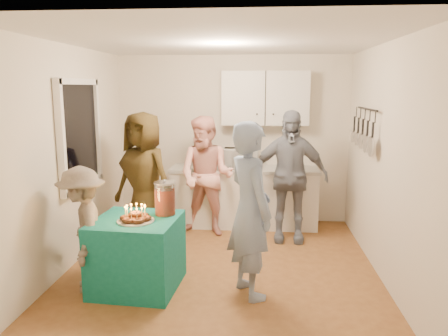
# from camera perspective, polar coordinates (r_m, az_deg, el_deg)

# --- Properties ---
(floor) EXTENTS (4.00, 4.00, 0.00)m
(floor) POSITION_cam_1_polar(r_m,az_deg,el_deg) (5.29, -0.32, -13.06)
(floor) COLOR brown
(floor) RESTS_ON ground
(ceiling) EXTENTS (4.00, 4.00, 0.00)m
(ceiling) POSITION_cam_1_polar(r_m,az_deg,el_deg) (4.87, -0.35, 16.24)
(ceiling) COLOR white
(ceiling) RESTS_ON floor
(back_wall) EXTENTS (3.60, 3.60, 0.00)m
(back_wall) POSITION_cam_1_polar(r_m,az_deg,el_deg) (6.89, 1.14, 3.73)
(back_wall) COLOR silver
(back_wall) RESTS_ON floor
(left_wall) EXTENTS (4.00, 4.00, 0.00)m
(left_wall) POSITION_cam_1_polar(r_m,az_deg,el_deg) (5.38, -19.81, 1.18)
(left_wall) COLOR silver
(left_wall) RESTS_ON floor
(right_wall) EXTENTS (4.00, 4.00, 0.00)m
(right_wall) POSITION_cam_1_polar(r_m,az_deg,el_deg) (5.08, 20.32, 0.64)
(right_wall) COLOR silver
(right_wall) RESTS_ON floor
(window_night) EXTENTS (0.04, 1.00, 1.20)m
(window_night) POSITION_cam_1_polar(r_m,az_deg,el_deg) (5.61, -18.43, 4.20)
(window_night) COLOR black
(window_night) RESTS_ON left_wall
(counter) EXTENTS (2.20, 0.58, 0.86)m
(counter) POSITION_cam_1_polar(r_m,az_deg,el_deg) (6.74, 2.65, -3.95)
(counter) COLOR white
(counter) RESTS_ON floor
(countertop) EXTENTS (2.24, 0.62, 0.05)m
(countertop) POSITION_cam_1_polar(r_m,az_deg,el_deg) (6.65, 2.68, -0.15)
(countertop) COLOR beige
(countertop) RESTS_ON counter
(upper_cabinet) EXTENTS (1.30, 0.30, 0.80)m
(upper_cabinet) POSITION_cam_1_polar(r_m,az_deg,el_deg) (6.68, 5.41, 9.07)
(upper_cabinet) COLOR white
(upper_cabinet) RESTS_ON back_wall
(pot_rack) EXTENTS (0.12, 1.00, 0.60)m
(pot_rack) POSITION_cam_1_polar(r_m,az_deg,el_deg) (5.70, 17.88, 4.83)
(pot_rack) COLOR black
(pot_rack) RESTS_ON right_wall
(microwave) EXTENTS (0.53, 0.37, 0.29)m
(microwave) POSITION_cam_1_polar(r_m,az_deg,el_deg) (6.62, 2.22, 1.29)
(microwave) COLOR white
(microwave) RESTS_ON countertop
(party_table) EXTENTS (0.91, 0.91, 0.76)m
(party_table) POSITION_cam_1_polar(r_m,az_deg,el_deg) (4.80, -11.26, -10.87)
(party_table) COLOR #106C60
(party_table) RESTS_ON floor
(donut_cake) EXTENTS (0.38, 0.38, 0.18)m
(donut_cake) POSITION_cam_1_polar(r_m,az_deg,el_deg) (4.57, -11.49, -5.78)
(donut_cake) COLOR #381C0C
(donut_cake) RESTS_ON party_table
(punch_jar) EXTENTS (0.22, 0.22, 0.34)m
(punch_jar) POSITION_cam_1_polar(r_m,az_deg,el_deg) (4.74, -7.72, -4.07)
(punch_jar) COLOR #B22C0E
(punch_jar) RESTS_ON party_table
(man_birthday) EXTENTS (0.69, 0.78, 1.79)m
(man_birthday) POSITION_cam_1_polar(r_m,az_deg,el_deg) (4.42, 3.42, -5.51)
(man_birthday) COLOR #8298BE
(man_birthday) RESTS_ON floor
(woman_back_left) EXTENTS (1.05, 0.92, 1.80)m
(woman_back_left) POSITION_cam_1_polar(r_m,az_deg,el_deg) (5.94, -10.41, -1.45)
(woman_back_left) COLOR brown
(woman_back_left) RESTS_ON floor
(woman_back_center) EXTENTS (0.98, 0.85, 1.72)m
(woman_back_center) POSITION_cam_1_polar(r_m,az_deg,el_deg) (6.24, -2.31, -1.10)
(woman_back_center) COLOR #FE8C84
(woman_back_center) RESTS_ON floor
(woman_back_right) EXTENTS (1.08, 0.48, 1.82)m
(woman_back_right) POSITION_cam_1_polar(r_m,az_deg,el_deg) (6.04, 8.45, -1.11)
(woman_back_right) COLOR black
(woman_back_right) RESTS_ON floor
(child_near_left) EXTENTS (0.79, 0.98, 1.32)m
(child_near_left) POSITION_cam_1_polar(r_m,az_deg,el_deg) (4.82, -17.96, -7.57)
(child_near_left) COLOR #645950
(child_near_left) RESTS_ON floor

